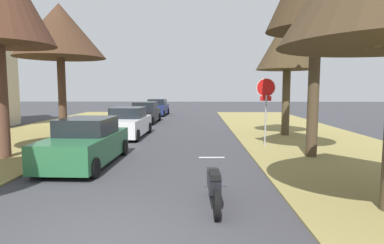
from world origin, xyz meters
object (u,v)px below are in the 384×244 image
(parked_sedan_white, at_px, (128,123))
(street_tree_left_mid_b, at_px, (60,31))
(street_tree_right_mid_b, at_px, (288,43))
(parked_sedan_black, at_px, (145,113))
(stop_sign_far, at_px, (266,97))
(parked_sedan_green, at_px, (86,143))
(parked_sedan_navy, at_px, (157,108))
(parked_motorcycle, at_px, (214,185))

(parked_sedan_white, bearing_deg, street_tree_left_mid_b, 175.62)
(street_tree_right_mid_b, height_order, parked_sedan_black, street_tree_right_mid_b)
(stop_sign_far, relative_size, parked_sedan_black, 0.67)
(parked_sedan_green, distance_m, parked_sedan_navy, 20.58)
(street_tree_left_mid_b, distance_m, parked_sedan_green, 9.03)
(parked_sedan_white, relative_size, parked_sedan_navy, 1.00)
(street_tree_left_mid_b, relative_size, parked_sedan_white, 1.58)
(parked_sedan_green, bearing_deg, street_tree_right_mid_b, 38.56)
(parked_sedan_green, relative_size, parked_sedan_white, 1.00)
(parked_sedan_black, bearing_deg, street_tree_right_mid_b, -37.45)
(street_tree_right_mid_b, relative_size, parked_sedan_navy, 1.46)
(parked_sedan_black, bearing_deg, parked_sedan_navy, 89.65)
(parked_sedan_black, bearing_deg, parked_sedan_white, -87.83)
(street_tree_right_mid_b, xyz_separation_m, street_tree_left_mid_b, (-12.17, -0.15, 0.62))
(parked_sedan_green, bearing_deg, street_tree_left_mid_b, 118.30)
(parked_sedan_green, bearing_deg, parked_motorcycle, -43.17)
(parked_sedan_navy, bearing_deg, parked_sedan_black, -90.35)
(street_tree_left_mid_b, xyz_separation_m, parked_sedan_navy, (3.38, 13.90, -4.89))
(parked_sedan_green, distance_m, parked_sedan_black, 13.60)
(parked_sedan_white, bearing_deg, stop_sign_far, -24.74)
(stop_sign_far, xyz_separation_m, parked_sedan_navy, (-6.96, 17.28, -1.47))
(stop_sign_far, bearing_deg, parked_sedan_green, -153.88)
(stop_sign_far, height_order, street_tree_left_mid_b, street_tree_left_mid_b)
(street_tree_left_mid_b, height_order, parked_sedan_green, street_tree_left_mid_b)
(parked_motorcycle, bearing_deg, parked_sedan_white, 111.92)
(street_tree_left_mid_b, distance_m, parked_motorcycle, 14.09)
(parked_sedan_navy, bearing_deg, parked_sedan_green, -89.39)
(stop_sign_far, height_order, parked_sedan_white, stop_sign_far)
(stop_sign_far, relative_size, parked_sedan_green, 0.67)
(parked_sedan_navy, relative_size, parked_motorcycle, 2.17)
(parked_sedan_white, bearing_deg, parked_sedan_black, 92.17)
(parked_motorcycle, bearing_deg, parked_sedan_navy, 100.14)
(parked_sedan_black, distance_m, parked_sedan_navy, 6.98)
(parked_sedan_white, xyz_separation_m, parked_sedan_black, (-0.27, 7.19, 0.00))
(street_tree_right_mid_b, distance_m, street_tree_left_mid_b, 12.19)
(street_tree_left_mid_b, bearing_deg, street_tree_right_mid_b, 0.70)
(parked_sedan_black, bearing_deg, parked_sedan_green, -88.90)
(street_tree_right_mid_b, bearing_deg, parked_sedan_black, 142.55)
(street_tree_right_mid_b, bearing_deg, parked_motorcycle, -112.34)
(street_tree_right_mid_b, height_order, parked_sedan_white, street_tree_right_mid_b)
(street_tree_left_mid_b, distance_m, parked_sedan_black, 9.10)
(parked_sedan_white, bearing_deg, parked_motorcycle, -68.08)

